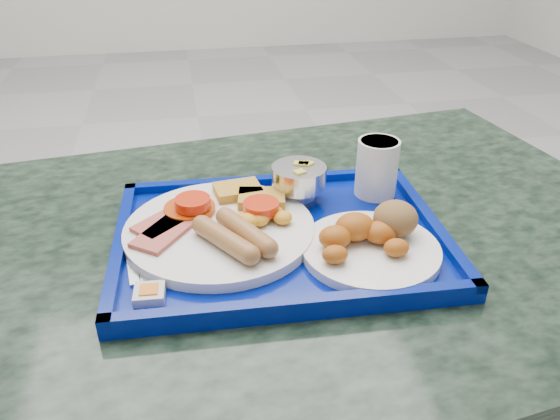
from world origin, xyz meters
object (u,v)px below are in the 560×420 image
Objects in this scene: table at (281,327)px; juice_cup at (377,166)px; fruit_bowl at (299,178)px; tray at (280,238)px; main_plate at (224,224)px; bread_plate at (372,239)px.

juice_cup is at bearing 20.80° from table.
fruit_bowl is (0.04, 0.07, 0.24)m from table.
tray is at bearing -102.93° from table.
tray is at bearing -14.10° from main_plate.
bread_plate reaches higher than main_plate.
juice_cup is (0.17, 0.09, 0.05)m from tray.
main_plate is at bearing -173.55° from table.
bread_plate is at bearing -110.79° from juice_cup.
table is at bearing -159.20° from juice_cup.
bread_plate reaches higher than tray.
main_plate is at bearing -163.81° from juice_cup.
table is 13.58× the size of juice_cup.
fruit_bowl reaches higher than tray.
fruit_bowl reaches higher than main_plate.
table is 0.26m from bread_plate.
table is 2.63× the size of tray.
juice_cup is (0.25, 0.07, 0.04)m from main_plate.
tray is 5.58× the size of fruit_bowl.
tray is 0.20m from juice_cup.
fruit_bowl is at bearing 63.32° from tray.
tray is 0.13m from bread_plate.
main_plate is 2.93× the size of juice_cup.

